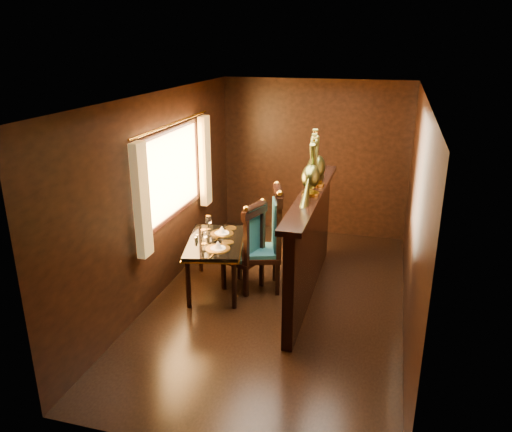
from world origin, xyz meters
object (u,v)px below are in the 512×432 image
(dining_table, at_px, (215,245))
(chair_right, at_px, (250,245))
(peacock_right, at_px, (317,156))
(chair_left, at_px, (271,236))
(peacock_left, at_px, (311,166))

(dining_table, height_order, chair_right, chair_right)
(dining_table, height_order, peacock_right, peacock_right)
(chair_left, distance_m, peacock_left, 1.12)
(chair_right, xyz_separation_m, peacock_right, (0.75, 0.36, 1.10))
(dining_table, bearing_deg, peacock_left, -11.39)
(chair_right, bearing_deg, peacock_right, 44.47)
(dining_table, relative_size, chair_left, 0.91)
(dining_table, bearing_deg, chair_left, 3.76)
(dining_table, xyz_separation_m, peacock_left, (1.18, 0.04, 1.10))
(peacock_left, bearing_deg, peacock_right, 90.00)
(chair_right, bearing_deg, peacock_left, 15.70)
(chair_right, distance_m, peacock_right, 1.38)
(chair_left, bearing_deg, peacock_right, 6.66)
(chair_left, distance_m, peacock_right, 1.15)
(chair_left, height_order, chair_right, chair_left)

